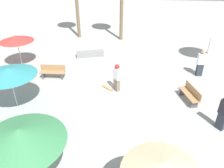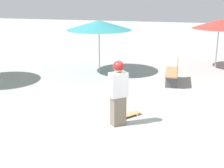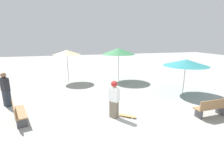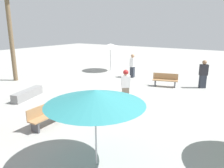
% 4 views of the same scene
% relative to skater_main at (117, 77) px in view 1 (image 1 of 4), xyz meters
% --- Properties ---
extents(ground_plane, '(60.00, 60.00, 0.00)m').
position_rel_skater_main_xyz_m(ground_plane, '(0.55, 0.77, -0.91)').
color(ground_plane, '#9E9E99').
extents(skater_main, '(0.48, 0.50, 1.69)m').
position_rel_skater_main_xyz_m(skater_main, '(0.00, 0.00, 0.00)').
color(skater_main, '#726656').
rests_on(skater_main, ground_plane).
extents(skateboard, '(0.75, 0.65, 0.07)m').
position_rel_skater_main_xyz_m(skateboard, '(-0.57, 0.16, -0.85)').
color(skateboard, '#B7844C').
rests_on(skateboard, ground_plane).
extents(concrete_ledge, '(2.15, 1.02, 0.46)m').
position_rel_skater_main_xyz_m(concrete_ledge, '(-2.51, 4.73, -0.68)').
color(concrete_ledge, gray).
rests_on(concrete_ledge, ground_plane).
extents(bench_near, '(1.62, 0.51, 0.85)m').
position_rel_skater_main_xyz_m(bench_near, '(-4.24, 1.11, -0.49)').
color(bench_near, '#47474C').
rests_on(bench_near, ground_plane).
extents(bench_far, '(0.88, 1.66, 0.85)m').
position_rel_skater_main_xyz_m(bench_far, '(4.02, -0.67, -0.49)').
color(bench_far, '#47474C').
rests_on(bench_far, ground_plane).
extents(shade_umbrella_green, '(2.69, 2.69, 2.66)m').
position_rel_skater_main_xyz_m(shade_umbrella_green, '(-2.28, -6.55, 1.50)').
color(shade_umbrella_green, '#B7B7BC').
rests_on(shade_umbrella_green, ground_plane).
extents(shade_umbrella_teal, '(2.70, 2.70, 2.20)m').
position_rel_skater_main_xyz_m(shade_umbrella_teal, '(-5.15, -2.04, 1.09)').
color(shade_umbrella_teal, '#B7B7BC').
rests_on(shade_umbrella_teal, ground_plane).
extents(shade_umbrella_white, '(2.32, 2.32, 2.39)m').
position_rel_skater_main_xyz_m(shade_umbrella_white, '(6.48, 5.31, 1.28)').
color(shade_umbrella_white, '#B7B7BC').
rests_on(shade_umbrella_white, ground_plane).
extents(shade_umbrella_tan, '(2.13, 2.13, 2.54)m').
position_rel_skater_main_xyz_m(shade_umbrella_tan, '(1.73, -7.22, 1.45)').
color(shade_umbrella_tan, '#B7B7BC').
rests_on(shade_umbrella_tan, ground_plane).
extents(shade_umbrella_red, '(2.32, 2.32, 2.17)m').
position_rel_skater_main_xyz_m(shade_umbrella_red, '(-7.20, 2.80, 1.06)').
color(shade_umbrella_red, '#B7B7BC').
rests_on(shade_umbrella_red, ground_plane).
extents(bystander_watching, '(0.52, 0.55, 1.79)m').
position_rel_skater_main_xyz_m(bystander_watching, '(4.99, -2.78, -0.02)').
color(bystander_watching, '#282D38').
rests_on(bystander_watching, ground_plane).
extents(bystander_far, '(0.52, 0.32, 1.79)m').
position_rel_skater_main_xyz_m(bystander_far, '(5.23, 2.43, -0.02)').
color(bystander_far, '#282D38').
rests_on(bystander_far, ground_plane).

